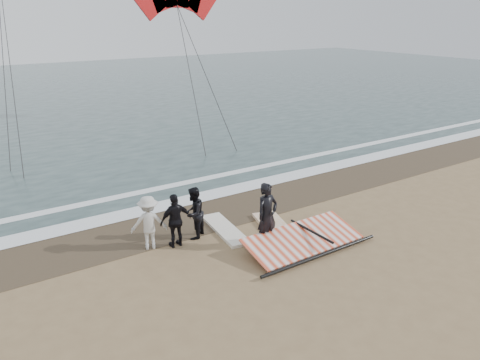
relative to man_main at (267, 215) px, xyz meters
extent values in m
plane|color=#8C704C|center=(-0.32, -1.50, -0.98)|extent=(120.00, 120.00, 0.00)
cube|color=#233838|center=(-0.32, 31.50, -0.96)|extent=(120.00, 54.00, 0.02)
cube|color=#4C3D2B|center=(-0.32, 3.00, -0.97)|extent=(120.00, 2.80, 0.01)
cube|color=white|center=(-0.32, 4.40, -0.95)|extent=(120.00, 0.90, 0.01)
cube|color=white|center=(-0.32, 6.10, -0.95)|extent=(120.00, 0.45, 0.01)
imported|color=black|center=(0.00, 0.00, 0.00)|extent=(0.75, 0.53, 1.95)
cube|color=white|center=(0.84, 0.51, -0.92)|extent=(1.51, 2.91, 0.11)
cube|color=white|center=(-0.50, 1.52, -0.93)|extent=(0.93, 2.49, 0.10)
imported|color=black|center=(-1.51, 1.65, -0.17)|extent=(0.99, 0.97, 1.61)
imported|color=black|center=(-2.21, 1.45, -0.16)|extent=(0.96, 0.40, 1.63)
imported|color=beige|center=(-2.91, 1.75, -0.17)|extent=(1.19, 0.92, 1.61)
cube|color=black|center=(0.62, -0.08, -0.93)|extent=(2.47, 0.61, 0.09)
cube|color=#DE4525|center=(0.82, -0.68, -0.68)|extent=(3.62, 1.43, 0.38)
cylinder|color=black|center=(0.82, -1.46, -0.87)|extent=(4.18, 0.14, 0.09)
cylinder|color=black|center=(1.12, -0.68, -0.53)|extent=(0.09, 1.80, 0.08)
cylinder|color=#262626|center=(4.33, 12.95, 2.51)|extent=(0.04, 0.04, 11.09)
cylinder|color=#262626|center=(5.19, 12.92, 2.51)|extent=(0.04, 0.04, 10.82)
cylinder|color=#262626|center=(-3.73, 19.18, 4.39)|extent=(0.04, 0.04, 18.92)
cylinder|color=#262626|center=(-3.57, 18.51, 4.39)|extent=(0.04, 0.04, 19.98)
camera|label=1|loc=(-7.41, -9.87, 5.52)|focal=35.00mm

